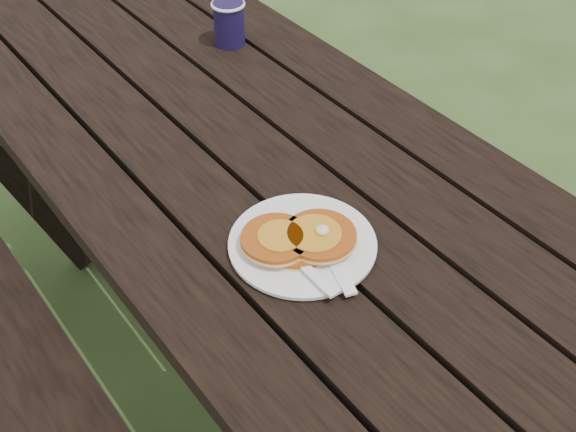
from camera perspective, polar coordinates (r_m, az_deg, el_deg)
ground at (r=1.96m, az=-2.66°, el=-11.87°), size 60.00×60.00×0.00m
picnic_table at (r=1.68m, az=-3.05°, el=-4.48°), size 1.36×1.80×0.75m
plate at (r=1.19m, az=1.15°, el=-2.26°), size 0.31×0.31×0.01m
pancake_stack at (r=1.17m, az=0.90°, el=-1.81°), size 0.18×0.15×0.04m
knife at (r=1.16m, az=3.30°, el=-3.11°), size 0.07×0.18×0.00m
fork at (r=1.12m, az=1.94°, el=-4.62°), size 0.04×0.16×0.01m
coffee_cup at (r=1.72m, az=-4.69°, el=15.13°), size 0.08×0.08×0.10m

